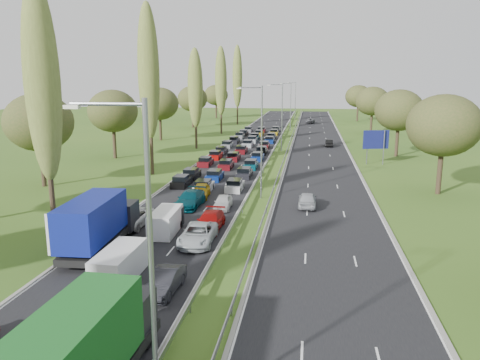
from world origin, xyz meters
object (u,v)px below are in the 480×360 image
at_px(near_car_2, 132,218).
at_px(direction_sign, 376,141).
at_px(info_sign, 84,213).
at_px(blue_lorry, 98,223).
at_px(white_van_front, 121,263).
at_px(white_van_rear, 166,221).

xyz_separation_m(near_car_2, direction_sign, (24.98, 34.99, 2.80)).
relative_size(info_sign, direction_sign, 0.40).
bearing_deg(blue_lorry, white_van_front, -55.45).
bearing_deg(white_van_rear, direction_sign, 56.81).
bearing_deg(direction_sign, near_car_2, -125.52).
height_order(white_van_front, info_sign, info_sign).
bearing_deg(info_sign, direction_sign, 51.50).
xyz_separation_m(near_car_2, white_van_rear, (3.47, -1.13, 0.23)).
bearing_deg(blue_lorry, direction_sign, 55.04).
bearing_deg(white_van_rear, near_car_2, 159.59).
bearing_deg(info_sign, near_car_2, 17.76).
bearing_deg(white_van_rear, info_sign, 178.36).
bearing_deg(near_car_2, blue_lorry, -90.31).
distance_m(blue_lorry, info_sign, 5.86).
distance_m(info_sign, direction_sign, 46.32).
xyz_separation_m(white_van_rear, info_sign, (-7.29, -0.10, 0.37)).
relative_size(white_van_front, white_van_rear, 1.05).
xyz_separation_m(blue_lorry, direction_sign, (25.27, 40.82, 1.44)).
bearing_deg(info_sign, white_van_rear, 0.76).
bearing_deg(blue_lorry, info_sign, 124.23).
distance_m(blue_lorry, white_van_front, 6.14).
xyz_separation_m(info_sign, direction_sign, (28.80, 36.21, 2.20)).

